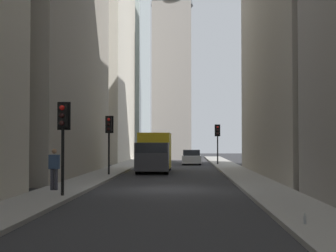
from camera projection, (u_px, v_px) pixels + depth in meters
ground_plane at (167, 189)px, 22.59m from camera, size 135.00×135.00×0.00m
sidewalk_right at (71, 187)px, 22.77m from camera, size 90.00×2.20×0.14m
sidewalk_left at (264, 188)px, 22.42m from camera, size 90.00×2.20×0.14m
building_right_far at (83, 49)px, 54.05m from camera, size 15.24×10.50×25.15m
church_spire at (172, 20)px, 61.27m from camera, size 5.31×5.31×33.71m
delivery_truck at (154, 152)px, 35.04m from camera, size 6.46×2.25×2.84m
sedan_silver at (191, 158)px, 46.68m from camera, size 4.30×1.78×1.42m
traffic_light_foreground at (63, 127)px, 18.74m from camera, size 0.43×0.52×3.63m
traffic_light_midblock at (109, 131)px, 30.66m from camera, size 0.43×0.52×3.72m
traffic_light_far_junction at (218, 135)px, 44.68m from camera, size 0.43×0.52×3.66m
pedestrian at (54, 167)px, 20.76m from camera, size 0.26×0.44×1.77m
discarded_bottle at (305, 220)px, 12.19m from camera, size 0.07×0.07×0.27m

